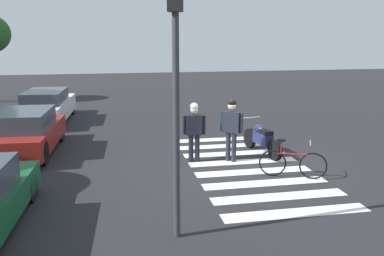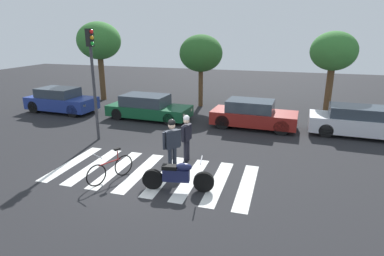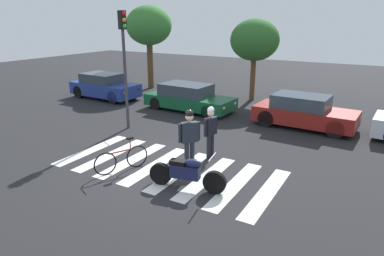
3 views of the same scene
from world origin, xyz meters
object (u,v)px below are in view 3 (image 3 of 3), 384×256
at_px(police_motorcycle, 187,173).
at_px(traffic_light_pole, 124,53).
at_px(car_maroon_wagon, 304,112).
at_px(leaning_bicycle, 122,159).
at_px(car_blue_hatchback, 104,86).
at_px(officer_by_motorcycle, 189,135).
at_px(officer_on_foot, 211,129).
at_px(car_green_compact, 189,98).

height_order(police_motorcycle, traffic_light_pole, traffic_light_pole).
height_order(car_maroon_wagon, traffic_light_pole, traffic_light_pole).
distance_m(leaning_bicycle, car_blue_hatchback, 10.35).
relative_size(police_motorcycle, car_blue_hatchback, 0.52).
height_order(officer_by_motorcycle, car_maroon_wagon, officer_by_motorcycle).
bearing_deg(car_maroon_wagon, car_blue_hatchback, -179.97).
height_order(leaning_bicycle, car_maroon_wagon, car_maroon_wagon).
bearing_deg(car_blue_hatchback, leaning_bicycle, -43.86).
distance_m(leaning_bicycle, officer_by_motorcycle, 2.15).
xyz_separation_m(officer_on_foot, car_blue_hatchback, (-9.29, 4.95, -0.32)).
height_order(police_motorcycle, car_blue_hatchback, car_blue_hatchback).
height_order(police_motorcycle, officer_on_foot, officer_on_foot).
height_order(police_motorcycle, car_maroon_wagon, car_maroon_wagon).
bearing_deg(police_motorcycle, car_blue_hatchback, 143.56).
relative_size(police_motorcycle, officer_by_motorcycle, 1.16).
bearing_deg(leaning_bicycle, car_blue_hatchback, 136.14).
distance_m(officer_on_foot, car_green_compact, 6.30).
distance_m(police_motorcycle, officer_on_foot, 2.33).
xyz_separation_m(officer_by_motorcycle, car_blue_hatchback, (-9.13, 6.01, -0.41)).
height_order(officer_on_foot, car_maroon_wagon, officer_on_foot).
relative_size(leaning_bicycle, officer_on_foot, 0.91).
xyz_separation_m(police_motorcycle, officer_on_foot, (-0.43, 2.23, 0.54)).
relative_size(officer_by_motorcycle, traffic_light_pole, 0.40).
distance_m(officer_on_foot, traffic_light_pole, 5.06).
bearing_deg(traffic_light_pole, officer_on_foot, -14.98).
xyz_separation_m(car_green_compact, car_maroon_wagon, (5.63, -0.07, 0.04)).
xyz_separation_m(leaning_bicycle, officer_on_foot, (1.83, 2.22, 0.61)).
bearing_deg(police_motorcycle, car_green_compact, 120.06).
bearing_deg(car_green_compact, officer_by_motorcycle, -59.38).
bearing_deg(officer_on_foot, car_blue_hatchback, 151.97).
bearing_deg(police_motorcycle, car_maroon_wagon, 78.76).
bearing_deg(car_blue_hatchback, traffic_light_pole, -37.75).
relative_size(officer_on_foot, car_maroon_wagon, 0.42).
relative_size(car_blue_hatchback, traffic_light_pole, 0.89).
xyz_separation_m(leaning_bicycle, car_maroon_wagon, (3.69, 7.17, 0.27)).
distance_m(officer_on_foot, officer_by_motorcycle, 1.08).
bearing_deg(police_motorcycle, officer_by_motorcycle, 117.00).
relative_size(car_blue_hatchback, car_maroon_wagon, 0.99).
bearing_deg(officer_by_motorcycle, leaning_bicycle, -145.16).
xyz_separation_m(leaning_bicycle, car_blue_hatchback, (-7.46, 7.17, 0.30)).
distance_m(car_blue_hatchback, traffic_light_pole, 6.60).
distance_m(police_motorcycle, traffic_light_pole, 6.51).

